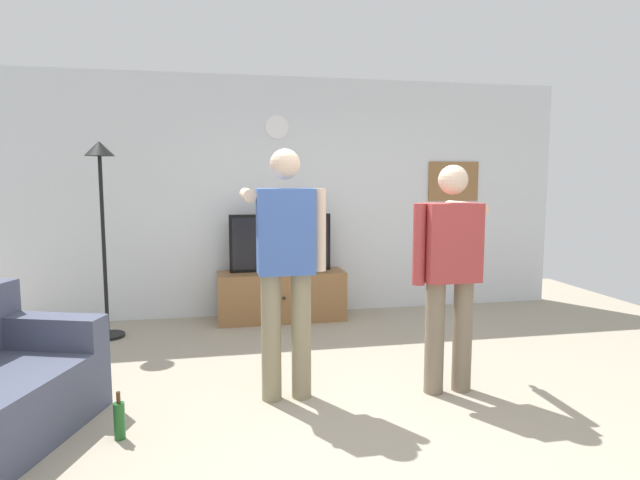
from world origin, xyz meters
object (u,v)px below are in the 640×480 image
object	(u,v)px
framed_picture	(453,181)
tv_stand	(281,296)
floor_lamp	(102,199)
beverage_bottle	(119,420)
wall_clock	(277,127)
person_standing_nearer_lamp	(285,260)
person_standing_nearer_couch	(450,266)
television	(280,243)

from	to	relation	value
framed_picture	tv_stand	bearing A→B (deg)	-172.17
floor_lamp	beverage_bottle	world-z (taller)	floor_lamp
wall_clock	framed_picture	size ratio (longest dim) A/B	0.41
floor_lamp	person_standing_nearer_lamp	distance (m)	2.39
framed_picture	person_standing_nearer_couch	world-z (taller)	framed_picture
television	person_standing_nearer_lamp	world-z (taller)	person_standing_nearer_lamp
framed_picture	person_standing_nearer_lamp	size ratio (longest dim) A/B	0.36
beverage_bottle	wall_clock	bearing A→B (deg)	65.20
television	floor_lamp	bearing A→B (deg)	-168.53
person_standing_nearer_lamp	person_standing_nearer_couch	size ratio (longest dim) A/B	1.06
wall_clock	person_standing_nearer_lamp	distance (m)	2.66
person_standing_nearer_lamp	person_standing_nearer_couch	world-z (taller)	person_standing_nearer_lamp
tv_stand	framed_picture	world-z (taller)	framed_picture
floor_lamp	tv_stand	bearing A→B (deg)	10.02
wall_clock	person_standing_nearer_couch	bearing A→B (deg)	-69.13
person_standing_nearer_lamp	beverage_bottle	world-z (taller)	person_standing_nearer_lamp
wall_clock	framed_picture	world-z (taller)	wall_clock
television	beverage_bottle	world-z (taller)	television
floor_lamp	beverage_bottle	bearing A→B (deg)	-77.86
tv_stand	person_standing_nearer_lamp	size ratio (longest dim) A/B	0.79
floor_lamp	beverage_bottle	xyz separation A→B (m)	(0.47, -2.21, -1.25)
person_standing_nearer_lamp	beverage_bottle	bearing A→B (deg)	-158.75
person_standing_nearer_couch	beverage_bottle	xyz separation A→B (m)	(-2.25, -0.31, -0.82)
tv_stand	television	xyz separation A→B (m)	(0.00, 0.05, 0.59)
television	beverage_bottle	xyz separation A→B (m)	(-1.30, -2.56, -0.74)
framed_picture	beverage_bottle	distance (m)	4.66
framed_picture	floor_lamp	distance (m)	3.97
person_standing_nearer_lamp	person_standing_nearer_couch	xyz separation A→B (m)	(1.18, -0.11, -0.06)
wall_clock	person_standing_nearer_couch	xyz separation A→B (m)	(0.95, -2.50, -1.20)
person_standing_nearer_lamp	person_standing_nearer_couch	distance (m)	1.19
tv_stand	wall_clock	bearing A→B (deg)	90.00
tv_stand	beverage_bottle	distance (m)	2.84
tv_stand	television	distance (m)	0.59
framed_picture	beverage_bottle	world-z (taller)	framed_picture
person_standing_nearer_lamp	wall_clock	bearing A→B (deg)	84.54
television	person_standing_nearer_couch	world-z (taller)	person_standing_nearer_couch
framed_picture	floor_lamp	xyz separation A→B (m)	(-3.92, -0.61, -0.16)
tv_stand	person_standing_nearer_lamp	world-z (taller)	person_standing_nearer_lamp
tv_stand	person_standing_nearer_couch	bearing A→B (deg)	-66.67
wall_clock	person_standing_nearer_couch	distance (m)	2.93
person_standing_nearer_lamp	tv_stand	bearing A→B (deg)	83.80
wall_clock	person_standing_nearer_lamp	world-z (taller)	wall_clock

